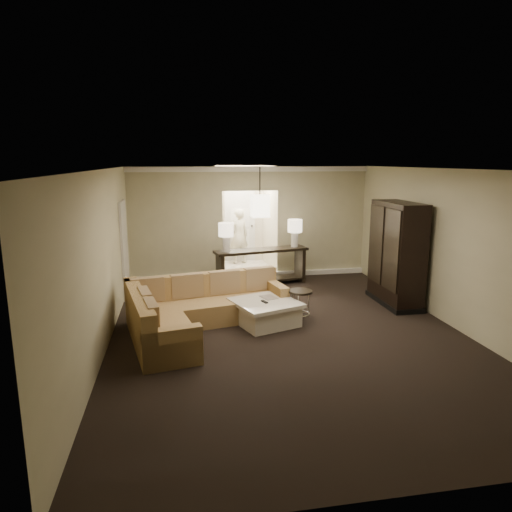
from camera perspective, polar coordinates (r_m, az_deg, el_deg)
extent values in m
plane|color=black|center=(8.04, 3.99, -9.62)|extent=(8.00, 8.00, 0.00)
cube|color=beige|center=(11.51, -0.69, 4.17)|extent=(6.00, 0.04, 2.80)
cube|color=beige|center=(4.04, 18.26, -11.17)|extent=(6.00, 0.04, 2.80)
cube|color=beige|center=(7.51, -18.66, -0.61)|extent=(0.04, 8.00, 2.80)
cube|color=beige|center=(8.85, 23.34, 0.86)|extent=(0.04, 8.00, 2.80)
cube|color=white|center=(7.49, 4.31, 10.76)|extent=(6.00, 8.00, 0.02)
cube|color=white|center=(11.36, -0.67, 10.80)|extent=(6.00, 0.10, 0.12)
cube|color=white|center=(11.72, -0.63, -2.37)|extent=(6.00, 0.10, 0.12)
cube|color=silver|center=(10.30, -16.11, 0.81)|extent=(0.05, 0.90, 2.10)
cube|color=beige|center=(12.74, -1.40, -1.49)|extent=(1.40, 2.00, 0.01)
cube|color=beige|center=(12.41, -4.64, 4.69)|extent=(0.04, 2.00, 2.80)
cube|color=beige|center=(12.61, 1.73, 4.84)|extent=(0.04, 2.00, 2.80)
cube|color=beige|center=(13.47, -2.07, 5.29)|extent=(1.40, 0.04, 2.80)
cube|color=silver|center=(13.49, -2.04, 3.80)|extent=(0.90, 0.05, 2.10)
cube|color=brown|center=(8.58, -5.90, -6.80)|extent=(3.02, 1.43, 0.41)
cube|color=brown|center=(7.35, -11.29, -10.23)|extent=(1.12, 1.50, 0.41)
cube|color=brown|center=(8.75, -6.53, -3.53)|extent=(2.89, 0.80, 0.45)
cube|color=brown|center=(7.62, -14.46, -6.18)|extent=(0.69, 2.32, 0.45)
cube|color=brown|center=(8.98, 2.47, -5.24)|extent=(0.36, 0.89, 0.60)
cube|color=brown|center=(6.79, -10.43, -11.24)|extent=(0.89, 0.36, 0.60)
cube|color=#946C4E|center=(8.50, -13.41, -4.10)|extent=(0.62, 0.27, 0.45)
cube|color=#946C4E|center=(8.62, -8.63, -3.68)|extent=(0.62, 0.27, 0.45)
cube|color=#946C4E|center=(8.80, -4.01, -3.25)|extent=(0.62, 0.27, 0.45)
cube|color=#946C4E|center=(9.04, 0.39, -2.82)|extent=(0.62, 0.27, 0.45)
cube|color=#946C4E|center=(7.72, -13.70, -5.76)|extent=(0.27, 0.60, 0.45)
cube|color=#946C4E|center=(7.08, -12.93, -7.33)|extent=(0.27, 0.60, 0.45)
cube|color=white|center=(8.42, 1.19, -7.26)|extent=(1.23, 1.23, 0.37)
cube|color=white|center=(8.35, 1.20, -5.86)|extent=(1.37, 1.37, 0.06)
cube|color=black|center=(8.27, 1.07, -5.74)|extent=(0.11, 0.18, 0.02)
cube|color=beige|center=(8.55, 1.59, -5.18)|extent=(0.33, 0.38, 0.01)
cube|color=black|center=(10.84, 0.68, 0.71)|extent=(2.32, 0.94, 0.06)
cube|color=black|center=(10.61, -4.50, -1.96)|extent=(0.17, 0.47, 0.82)
cube|color=black|center=(11.35, 5.51, -1.07)|extent=(0.17, 0.47, 0.82)
cube|color=black|center=(11.01, 0.67, -2.97)|extent=(2.21, 0.87, 0.04)
cube|color=black|center=(9.79, 17.19, 0.26)|extent=(0.59, 1.41, 2.12)
cube|color=black|center=(9.32, 16.56, 0.68)|extent=(0.03, 0.63, 1.62)
cube|color=black|center=(9.95, 14.77, 1.46)|extent=(0.03, 0.63, 1.62)
cube|color=black|center=(10.04, 16.84, -5.40)|extent=(0.63, 1.48, 0.10)
cylinder|color=black|center=(8.60, 5.59, -4.44)|extent=(0.44, 0.44, 0.04)
torus|color=silver|center=(8.73, 5.53, -7.17)|extent=(0.37, 0.37, 0.02)
cylinder|color=silver|center=(8.74, 6.63, -6.07)|extent=(0.02, 0.02, 0.52)
cylinder|color=silver|center=(8.79, 4.72, -5.91)|extent=(0.02, 0.02, 0.52)
cylinder|color=silver|center=(8.52, 5.31, -6.50)|extent=(0.02, 0.02, 0.52)
cylinder|color=silver|center=(10.52, -3.75, 1.51)|extent=(0.16, 0.16, 0.36)
cylinder|color=#FFE5BF|center=(10.47, -3.77, 3.31)|extent=(0.35, 0.35, 0.31)
cylinder|color=silver|center=(11.15, 4.86, 2.08)|extent=(0.16, 0.16, 0.36)
cylinder|color=#FFE5BF|center=(11.10, 4.89, 3.78)|extent=(0.35, 0.35, 0.31)
cylinder|color=black|center=(10.13, 0.49, 9.37)|extent=(0.02, 0.02, 0.60)
cube|color=#FDEFC5|center=(10.17, 0.49, 6.28)|extent=(0.38, 0.38, 0.48)
imported|color=beige|center=(13.14, -2.17, 2.85)|extent=(0.73, 0.59, 1.77)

